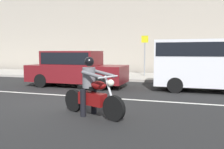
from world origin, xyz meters
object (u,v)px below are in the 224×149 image
object	(u,v)px
parked_sedan_maroon	(75,68)
street_sign_post	(145,51)
parked_van_white	(211,62)
motorcycle_with_rider_gray	(92,92)

from	to	relation	value
parked_sedan_maroon	street_sign_post	bearing A→B (deg)	61.80
parked_van_white	motorcycle_with_rider_gray	bearing A→B (deg)	-122.96
parked_van_white	parked_sedan_maroon	size ratio (longest dim) A/B	0.96
motorcycle_with_rider_gray	parked_van_white	bearing A→B (deg)	57.04
parked_sedan_maroon	street_sign_post	size ratio (longest dim) A/B	1.84
parked_sedan_maroon	parked_van_white	bearing A→B (deg)	4.15
motorcycle_with_rider_gray	street_sign_post	world-z (taller)	street_sign_post
motorcycle_with_rider_gray	parked_sedan_maroon	xyz separation A→B (m)	(-2.84, 4.68, 0.25)
motorcycle_with_rider_gray	street_sign_post	size ratio (longest dim) A/B	0.76
motorcycle_with_rider_gray	street_sign_post	bearing A→B (deg)	91.65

